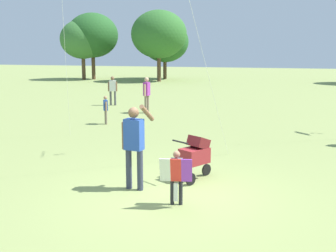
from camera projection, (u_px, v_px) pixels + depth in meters
ground_plane at (172, 195)px, 8.64m from camera, size 120.00×120.00×0.00m
treeline_distant at (191, 38)px, 38.40m from camera, size 33.76×7.81×6.48m
child_with_butterfly_kite at (176, 173)px, 7.96m from camera, size 0.64×0.41×1.08m
person_adult_flyer at (134, 140)px, 8.80m from camera, size 0.63×0.55×1.88m
stroller at (195, 154)px, 9.60m from camera, size 0.87×1.08×1.03m
person_red_shirt at (106, 108)px, 16.63m from camera, size 0.26×0.32×1.14m
person_sitting_far at (147, 92)px, 19.48m from camera, size 0.25×0.54×1.69m
person_couple_left at (113, 88)px, 22.15m from camera, size 0.48×0.31×1.56m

